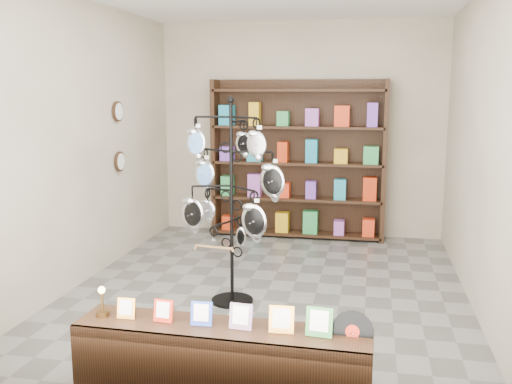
# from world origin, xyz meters

# --- Properties ---
(ground) EXTENTS (5.00, 5.00, 0.00)m
(ground) POSITION_xyz_m (0.00, 0.00, 0.00)
(ground) COLOR slate
(ground) RESTS_ON ground
(room_envelope) EXTENTS (5.00, 5.00, 5.00)m
(room_envelope) POSITION_xyz_m (0.00, 0.00, 1.85)
(room_envelope) COLOR beige
(room_envelope) RESTS_ON ground
(display_tree) EXTENTS (1.04, 0.99, 1.99)m
(display_tree) POSITION_xyz_m (-0.28, -0.41, 1.15)
(display_tree) COLOR black
(display_tree) RESTS_ON ground
(front_shelf) EXTENTS (2.00, 0.44, 0.70)m
(front_shelf) POSITION_xyz_m (0.07, -2.11, 0.25)
(front_shelf) COLOR black
(front_shelf) RESTS_ON ground
(back_shelving) EXTENTS (2.42, 0.36, 2.20)m
(back_shelving) POSITION_xyz_m (0.00, 2.30, 1.03)
(back_shelving) COLOR black
(back_shelving) RESTS_ON ground
(wall_clocks) EXTENTS (0.03, 0.24, 0.84)m
(wall_clocks) POSITION_xyz_m (-1.97, 0.80, 1.50)
(wall_clocks) COLOR black
(wall_clocks) RESTS_ON ground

